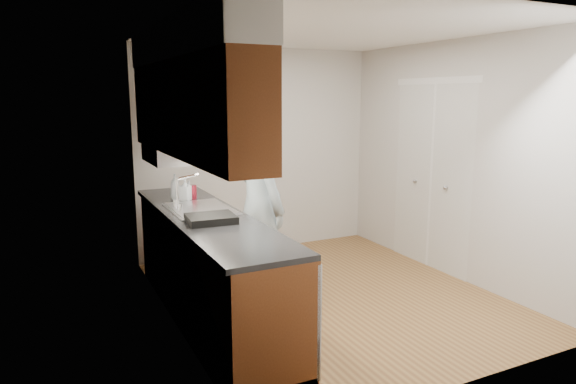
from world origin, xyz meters
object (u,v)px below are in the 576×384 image
object	(u,v)px
steel_can	(190,191)
soap_bottle_b	(185,189)
person	(259,194)
soap_bottle_a	(175,186)
soda_can	(193,192)
dish_rack	(211,219)
soap_bottle_c	(189,189)

from	to	relation	value
steel_can	soap_bottle_b	bearing A→B (deg)	-121.92
person	soap_bottle_a	bearing A→B (deg)	35.06
soda_can	dish_rack	distance (m)	0.99
soap_bottle_b	dish_rack	distance (m)	0.95
steel_can	person	bearing A→B (deg)	-54.31
person	dish_rack	distance (m)	0.74
soap_bottle_b	soap_bottle_c	bearing A→B (deg)	63.59
soap_bottle_a	soda_can	xyz separation A→B (m)	(0.15, -0.07, -0.06)
soap_bottle_c	steel_can	bearing A→B (deg)	-71.58
soap_bottle_c	steel_can	size ratio (longest dim) A/B	1.35
soap_bottle_b	person	bearing A→B (deg)	-43.21
steel_can	dish_rack	distance (m)	1.09
soap_bottle_b	steel_can	xyz separation A→B (m)	(0.08, 0.13, -0.05)
soda_can	soap_bottle_b	bearing A→B (deg)	-158.25
soda_can	dish_rack	bearing A→B (deg)	-97.70
soda_can	steel_can	bearing A→B (deg)	91.40
person	soda_can	bearing A→B (deg)	30.46
person	soda_can	xyz separation A→B (m)	(-0.46, 0.55, -0.04)
person	soap_bottle_a	world-z (taller)	person
person	soap_bottle_a	size ratio (longest dim) A/B	8.32
soap_bottle_b	soap_bottle_a	bearing A→B (deg)	122.65
soda_can	steel_can	xyz separation A→B (m)	(-0.00, 0.10, -0.01)
steel_can	dish_rack	xyz separation A→B (m)	(-0.13, -1.08, -0.03)
soap_bottle_c	steel_can	world-z (taller)	soap_bottle_c
person	soap_bottle_a	xyz separation A→B (m)	(-0.61, 0.62, 0.02)
soap_bottle_a	steel_can	distance (m)	0.17
soap_bottle_a	soap_bottle_c	bearing A→B (deg)	17.22
person	soap_bottle_c	distance (m)	0.81
person	soap_bottle_b	xyz separation A→B (m)	(-0.55, 0.51, 0.00)
soap_bottle_c	steel_can	xyz separation A→B (m)	(0.01, -0.02, -0.02)
person	soap_bottle_b	bearing A→B (deg)	37.11
soap_bottle_a	soda_can	distance (m)	0.18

